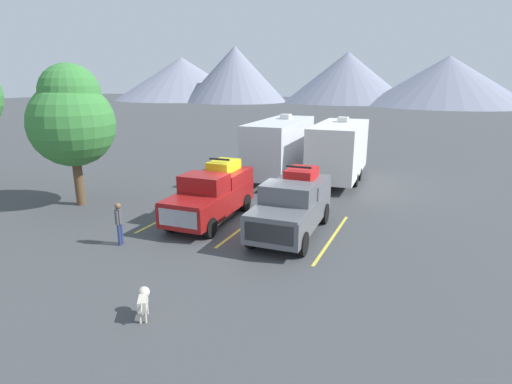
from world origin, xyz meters
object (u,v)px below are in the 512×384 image
Objects in this scene: camper_trailer_a at (280,146)px; camper_trailer_b at (339,149)px; pickup_truck_b at (293,204)px; person_a at (119,221)px; dog at (143,299)px; pickup_truck_a at (212,193)px.

camper_trailer_a reaches higher than camper_trailer_b.
pickup_truck_b reaches higher than person_a.
dog is (2.20, -15.97, -1.55)m from camper_trailer_a.
person_a is (-1.72, -3.96, -0.24)m from pickup_truck_a.
camper_trailer_a is 3.59m from camper_trailer_b.
pickup_truck_a is 1.00× the size of pickup_truck_b.
pickup_truck_a is at bearing -89.94° from camper_trailer_a.
pickup_truck_b is 3.29× the size of person_a.
camper_trailer_a is (-3.80, 8.68, 0.84)m from pickup_truck_b.
pickup_truck_b is 0.62× the size of camper_trailer_a.
dog is at bearing -42.08° from person_a.
camper_trailer_a is (-0.01, 8.48, 0.86)m from pickup_truck_a.
pickup_truck_b is at bearing -88.43° from camper_trailer_b.
pickup_truck_a is 0.62× the size of camper_trailer_a.
camper_trailer_a is 11.18× the size of dog.
camper_trailer_b is 4.89× the size of person_a.
pickup_truck_a is at bearing 66.55° from person_a.
camper_trailer_a is at bearing 90.06° from pickup_truck_a.
pickup_truck_a is 0.67× the size of camper_trailer_b.
pickup_truck_a is at bearing 176.99° from pickup_truck_b.
pickup_truck_b is 9.51m from camper_trailer_a.
pickup_truck_b reaches higher than dog.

